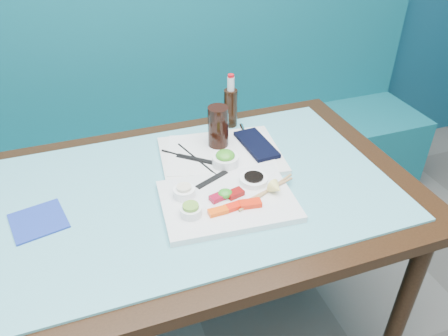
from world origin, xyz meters
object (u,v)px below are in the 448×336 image
object	(u,v)px
booth_bench	(153,153)
cola_glass	(218,127)
dining_table	(198,209)
seaweed_bowl	(225,161)
cola_bottle_body	(231,108)
blue_napkin	(38,221)
serving_tray	(221,155)
sashimi_plate	(228,201)

from	to	relation	value
booth_bench	cola_glass	distance (m)	0.81
dining_table	cola_glass	world-z (taller)	cola_glass
seaweed_bowl	cola_glass	xyz separation A→B (m)	(0.02, 0.13, 0.06)
cola_glass	cola_bottle_body	xyz separation A→B (m)	(0.10, 0.15, -0.02)
dining_table	cola_glass	bearing A→B (deg)	54.41
dining_table	blue_napkin	xyz separation A→B (m)	(-0.48, -0.00, 0.09)
serving_tray	cola_glass	size ratio (longest dim) A/B	2.75
booth_bench	dining_table	xyz separation A→B (m)	(0.00, -0.84, 0.29)
serving_tray	cola_bottle_body	bearing A→B (deg)	68.17
booth_bench	serving_tray	distance (m)	0.81
booth_bench	seaweed_bowl	size ratio (longest dim) A/B	34.21
cola_glass	cola_bottle_body	distance (m)	0.18
booth_bench	dining_table	world-z (taller)	booth_bench
cola_glass	cola_bottle_body	bearing A→B (deg)	55.69
booth_bench	seaweed_bowl	xyz separation A→B (m)	(0.12, -0.78, 0.42)
cola_bottle_body	dining_table	bearing A→B (deg)	-125.04
cola_bottle_body	cola_glass	bearing A→B (deg)	-124.31
dining_table	cola_bottle_body	size ratio (longest dim) A/B	9.40
cola_glass	cola_bottle_body	size ratio (longest dim) A/B	1.01
cola_bottle_body	sashimi_plate	bearing A→B (deg)	-111.26
serving_tray	sashimi_plate	bearing A→B (deg)	-97.66
dining_table	sashimi_plate	world-z (taller)	sashimi_plate
sashimi_plate	serving_tray	world-z (taller)	sashimi_plate
serving_tray	cola_glass	world-z (taller)	cola_glass
seaweed_bowl	cola_bottle_body	bearing A→B (deg)	66.41
dining_table	cola_bottle_body	xyz separation A→B (m)	(0.24, 0.34, 0.17)
blue_napkin	cola_glass	bearing A→B (deg)	17.89
seaweed_bowl	serving_tray	bearing A→B (deg)	82.41
blue_napkin	serving_tray	bearing A→B (deg)	13.36
sashimi_plate	blue_napkin	distance (m)	0.55
serving_tray	cola_glass	xyz separation A→B (m)	(0.01, 0.05, 0.08)
booth_bench	serving_tray	xyz separation A→B (m)	(0.13, -0.70, 0.39)
seaweed_bowl	blue_napkin	bearing A→B (deg)	-173.39
serving_tray	cola_bottle_body	world-z (taller)	cola_bottle_body
serving_tray	blue_napkin	bearing A→B (deg)	-159.76
cola_bottle_body	blue_napkin	size ratio (longest dim) A/B	1.01
dining_table	serving_tray	distance (m)	0.21
booth_bench	blue_napkin	distance (m)	1.04
seaweed_bowl	cola_glass	world-z (taller)	cola_glass
booth_bench	sashimi_plate	distance (m)	1.03
cola_glass	dining_table	bearing A→B (deg)	-125.59
seaweed_bowl	sashimi_plate	bearing A→B (deg)	-107.39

